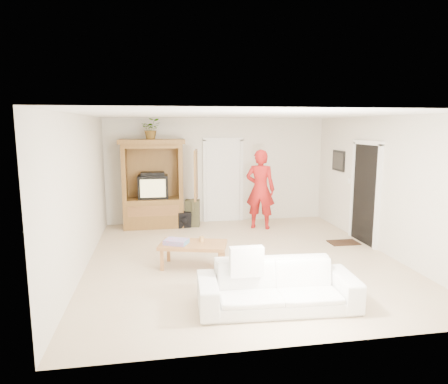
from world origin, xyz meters
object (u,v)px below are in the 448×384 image
(armoire, at_px, (154,189))
(sofa, at_px, (277,286))
(man, at_px, (260,189))
(coffee_table, at_px, (193,246))

(armoire, height_order, sofa, armoire)
(man, bearing_deg, sofa, 102.82)
(coffee_table, bearing_deg, armoire, 117.73)
(man, bearing_deg, coffee_table, 77.08)
(coffee_table, bearing_deg, man, 67.78)
(man, height_order, coffee_table, man)
(coffee_table, bearing_deg, sofa, -46.31)
(armoire, relative_size, coffee_table, 1.67)
(armoire, distance_m, sofa, 5.01)
(armoire, distance_m, coffee_table, 3.06)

